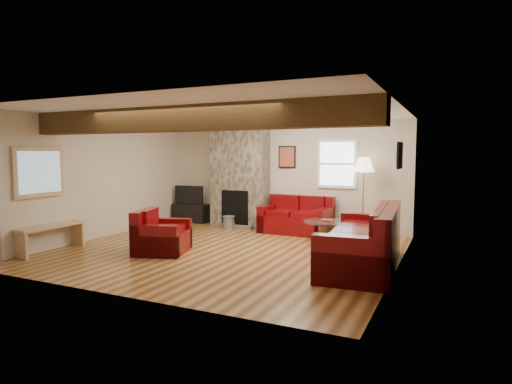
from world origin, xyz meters
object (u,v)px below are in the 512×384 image
sofa_three (362,237)px  loveseat (296,215)px  tv_cabinet (191,213)px  coffee_table (327,232)px  armchair_red (162,231)px  television (191,195)px  floor_lamp (364,169)px

sofa_three → loveseat: size_ratio=1.60×
loveseat → tv_cabinet: bearing=176.4°
coffee_table → loveseat: bearing=138.7°
armchair_red → tv_cabinet: size_ratio=1.01×
television → floor_lamp: floor_lamp is taller
television → sofa_three: bearing=-27.8°
armchair_red → television: 3.47m
sofa_three → tv_cabinet: 5.58m
tv_cabinet → floor_lamp: 4.63m
floor_lamp → television: bearing=178.0°
sofa_three → floor_lamp: bearing=-173.1°
tv_cabinet → television: size_ratio=1.13×
tv_cabinet → floor_lamp: (4.46, -0.15, 1.22)m
coffee_table → television: size_ratio=1.09×
coffee_table → television: bearing=164.0°
tv_cabinet → television: 0.48m
sofa_three → television: (-4.93, 2.60, 0.24)m
floor_lamp → coffee_table: bearing=-117.7°
loveseat → coffee_table: 1.27m
coffee_table → floor_lamp: 1.65m
coffee_table → television: 4.14m
loveseat → floor_lamp: 1.80m
sofa_three → armchair_red: bearing=-85.4°
coffee_table → armchair_red: bearing=-141.2°
armchair_red → tv_cabinet: bearing=7.9°
tv_cabinet → floor_lamp: size_ratio=0.55×
sofa_three → loveseat: (-1.92, 2.30, -0.07)m
tv_cabinet → television: bearing=0.0°
floor_lamp → tv_cabinet: bearing=178.0°
sofa_three → loveseat: sofa_three is taller
sofa_three → armchair_red: (-3.45, -0.52, -0.09)m
armchair_red → floor_lamp: size_ratio=0.56×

